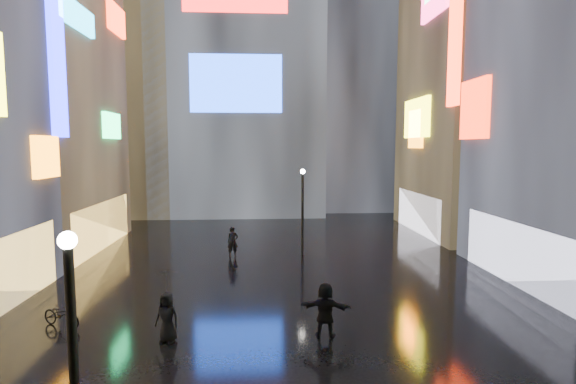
{
  "coord_description": "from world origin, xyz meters",
  "views": [
    {
      "loc": [
        -0.94,
        -3.15,
        6.55
      ],
      "look_at": [
        0.0,
        12.0,
        5.0
      ],
      "focal_mm": 28.0,
      "sensor_mm": 36.0,
      "label": 1
    }
  ],
  "objects": [
    {
      "name": "ground",
      "position": [
        0.0,
        20.0,
        0.0
      ],
      "size": [
        140.0,
        140.0,
        0.0
      ],
      "primitive_type": "plane",
      "color": "black",
      "rests_on": "ground"
    },
    {
      "name": "tower_flank_left",
      "position": [
        -14.0,
        42.0,
        13.0
      ],
      "size": [
        10.0,
        10.0,
        26.0
      ],
      "primitive_type": "cube",
      "color": "black",
      "rests_on": "ground"
    },
    {
      "name": "pedestrian_5",
      "position": [
        1.27,
        11.67,
        0.95
      ],
      "size": [
        1.84,
        0.95,
        1.9
      ],
      "primitive_type": "imported",
      "rotation": [
        0.0,
        0.0,
        2.91
      ],
      "color": "black",
      "rests_on": "ground"
    },
    {
      "name": "building_right_far",
      "position": [
        15.98,
        30.0,
        13.98
      ],
      "size": [
        10.28,
        12.0,
        28.0
      ],
      "color": "black",
      "rests_on": "ground"
    },
    {
      "name": "umbrella_2",
      "position": [
        -4.09,
        11.61,
        2.08
      ],
      "size": [
        1.17,
        1.18,
        0.79
      ],
      "primitive_type": "imported",
      "rotation": [
        0.0,
        0.0,
        3.62
      ],
      "color": "black",
      "rests_on": "pedestrian_4"
    },
    {
      "name": "tower_flank_right",
      "position": [
        9.0,
        46.0,
        17.0
      ],
      "size": [
        12.0,
        12.0,
        34.0
      ],
      "primitive_type": "cube",
      "color": "black",
      "rests_on": "ground"
    },
    {
      "name": "lamp_far",
      "position": [
        1.59,
        23.43,
        2.94
      ],
      "size": [
        0.3,
        0.3,
        5.2
      ],
      "color": "black",
      "rests_on": "ground"
    },
    {
      "name": "bicycle",
      "position": [
        -8.19,
        13.1,
        0.45
      ],
      "size": [
        1.8,
        1.3,
        0.9
      ],
      "primitive_type": "imported",
      "rotation": [
        0.0,
        0.0,
        1.11
      ],
      "color": "black",
      "rests_on": "ground"
    },
    {
      "name": "pedestrian_6",
      "position": [
        -2.6,
        23.22,
        0.89
      ],
      "size": [
        0.73,
        0.56,
        1.79
      ],
      "primitive_type": "imported",
      "rotation": [
        0.0,
        0.0,
        0.23
      ],
      "color": "black",
      "rests_on": "ground"
    },
    {
      "name": "tower_main",
      "position": [
        -3.0,
        43.97,
        21.01
      ],
      "size": [
        16.0,
        14.2,
        42.0
      ],
      "color": "black",
      "rests_on": "ground"
    },
    {
      "name": "building_left_far",
      "position": [
        -15.98,
        26.0,
        10.98
      ],
      "size": [
        10.28,
        12.0,
        22.0
      ],
      "color": "black",
      "rests_on": "ground"
    },
    {
      "name": "lamp_near",
      "position": [
        -4.03,
        4.11,
        2.94
      ],
      "size": [
        0.3,
        0.3,
        5.2
      ],
      "color": "black",
      "rests_on": "ground"
    },
    {
      "name": "pedestrian_4",
      "position": [
        -4.09,
        11.61,
        0.84
      ],
      "size": [
        0.94,
        0.75,
        1.68
      ],
      "primitive_type": "imported",
      "rotation": [
        0.0,
        0.0,
        -0.3
      ],
      "color": "black",
      "rests_on": "ground"
    }
  ]
}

